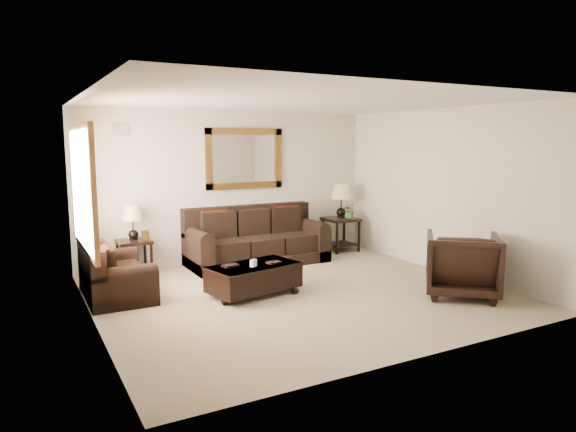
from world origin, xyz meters
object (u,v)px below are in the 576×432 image
end_table_right (341,207)px  armchair (462,261)px  sofa (256,243)px  loveseat (113,276)px  coffee_table (254,276)px  end_table_left (133,229)px

end_table_right → armchair: size_ratio=1.35×
sofa → loveseat: sofa is taller
coffee_table → loveseat: bearing=142.8°
end_table_right → coffee_table: 3.41m
end_table_left → end_table_right: (4.02, -0.04, 0.12)m
coffee_table → end_table_left: bearing=110.8°
end_table_right → coffee_table: end_table_right is taller
sofa → coffee_table: size_ratio=1.75×
coffee_table → armchair: 2.94m
sofa → loveseat: 2.78m
end_table_right → coffee_table: bearing=-145.5°
end_table_left → end_table_right: bearing=-0.6°
loveseat → coffee_table: bearing=-115.2°
end_table_left → coffee_table: (1.25, -1.94, -0.48)m
end_table_right → armchair: end_table_right is taller
end_table_right → coffee_table: (-2.77, -1.90, -0.60)m
armchair → end_table_right: bearing=-51.0°
loveseat → end_table_right: (4.54, 1.06, 0.58)m
loveseat → end_table_left: size_ratio=1.23×
coffee_table → sofa: bearing=52.4°
loveseat → coffee_table: size_ratio=1.02×
loveseat → end_table_right: end_table_right is taller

